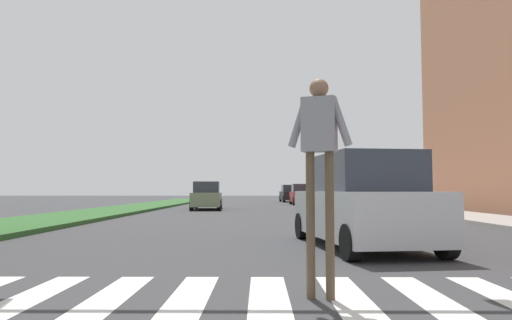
% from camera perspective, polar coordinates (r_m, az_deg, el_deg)
% --- Properties ---
extents(ground_plane, '(140.00, 140.00, 0.00)m').
position_cam_1_polar(ground_plane, '(26.94, 0.69, -6.23)').
color(ground_plane, '#38383A').
extents(crosswalk, '(7.65, 2.20, 0.01)m').
position_cam_1_polar(crosswalk, '(5.65, 1.55, -16.06)').
color(crosswalk, silver).
rests_on(crosswalk, ground_plane).
extents(median_strip, '(3.67, 64.00, 0.15)m').
position_cam_1_polar(median_strip, '(26.18, -17.37, -5.98)').
color(median_strip, '#2D5B28').
rests_on(median_strip, ground_plane).
extents(sidewalk_right, '(3.00, 64.00, 0.15)m').
position_cam_1_polar(sidewalk_right, '(26.46, 20.10, -5.90)').
color(sidewalk_right, '#9E9991').
rests_on(sidewalk_right, ground_plane).
extents(traffic_light_gantry, '(10.09, 0.30, 6.00)m').
position_cam_1_polar(traffic_light_gantry, '(8.95, -23.04, 17.52)').
color(traffic_light_gantry, gold).
rests_on(traffic_light_gantry, median_strip).
extents(pedestrian_performer, '(0.73, 0.35, 2.49)m').
position_cam_1_polar(pedestrian_performer, '(5.37, 7.73, 1.12)').
color(pedestrian_performer, brown).
rests_on(pedestrian_performer, ground_plane).
extents(suv_crossing, '(2.53, 4.82, 1.97)m').
position_cam_1_polar(suv_crossing, '(10.21, 12.78, -5.17)').
color(suv_crossing, '#B7B7BC').
rests_on(suv_crossing, ground_plane).
extents(sedan_midblock, '(2.06, 4.65, 1.71)m').
position_cam_1_polar(sedan_midblock, '(29.23, -6.00, -4.45)').
color(sedan_midblock, gray).
rests_on(sedan_midblock, ground_plane).
extents(sedan_distant, '(1.89, 4.09, 1.70)m').
position_cam_1_polar(sedan_distant, '(38.78, 5.62, -4.26)').
color(sedan_distant, maroon).
rests_on(sedan_distant, ground_plane).
extents(sedan_far_horizon, '(2.06, 4.50, 1.71)m').
position_cam_1_polar(sedan_far_horizon, '(47.27, 4.18, -4.15)').
color(sedan_far_horizon, black).
rests_on(sedan_far_horizon, ground_plane).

